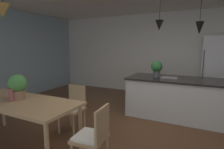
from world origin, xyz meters
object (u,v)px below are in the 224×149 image
chair_kitchen_end (93,136)px  kitchen_island (175,97)px  refrigerator (215,70)px  dining_table (18,104)px  vase_on_dining_table (12,95)px  potted_plant_on_table (18,86)px  chair_far_right (73,107)px  potted_plant_on_island (157,68)px

chair_kitchen_end → kitchen_island: 2.48m
refrigerator → chair_kitchen_end: bearing=-111.6°
dining_table → refrigerator: refrigerator is taller
dining_table → kitchen_island: 3.19m
kitchen_island → vase_on_dining_table: (-2.15, -2.45, 0.40)m
potted_plant_on_table → vase_on_dining_table: 0.17m
chair_far_right → dining_table: bearing=-120.6°
potted_plant_on_table → potted_plant_on_island: bearing=53.7°
kitchen_island → potted_plant_on_table: bearing=-132.6°
dining_table → vase_on_dining_table: vase_on_dining_table is taller
chair_kitchen_end → vase_on_dining_table: vase_on_dining_table is taller
refrigerator → potted_plant_on_island: (-1.29, -1.55, 0.17)m
potted_plant_on_island → vase_on_dining_table: potted_plant_on_island is taller
dining_table → chair_far_right: (0.47, 0.79, -0.22)m
refrigerator → potted_plant_on_table: bearing=-127.7°
dining_table → kitchen_island: size_ratio=0.98×
chair_far_right → potted_plant_on_table: potted_plant_on_table is taller
potted_plant_on_island → chair_far_right: bearing=-127.3°
chair_far_right → vase_on_dining_table: size_ratio=4.22×
refrigerator → dining_table: bearing=-127.1°
chair_kitchen_end → refrigerator: refrigerator is taller
kitchen_island → refrigerator: (0.86, 1.55, 0.49)m
kitchen_island → vase_on_dining_table: bearing=-131.3°
kitchen_island → vase_on_dining_table: vase_on_dining_table is taller
dining_table → chair_kitchen_end: 1.43m
chair_kitchen_end → refrigerator: 4.25m
dining_table → chair_kitchen_end: (1.41, 0.00, -0.22)m
refrigerator → vase_on_dining_table: refrigerator is taller
potted_plant_on_table → refrigerator: bearing=52.3°
refrigerator → vase_on_dining_table: bearing=-127.0°
chair_kitchen_end → refrigerator: bearing=68.4°
potted_plant_on_island → potted_plant_on_table: potted_plant_on_island is taller
dining_table → kitchen_island: bearing=48.5°
vase_on_dining_table → kitchen_island: bearing=48.7°
chair_far_right → refrigerator: (2.50, 3.14, 0.47)m
kitchen_island → refrigerator: 1.84m
dining_table → refrigerator: size_ratio=1.10×
potted_plant_on_island → potted_plant_on_table: (-1.72, -2.34, -0.13)m
potted_plant_on_table → kitchen_island: bearing=47.4°
potted_plant_on_island → potted_plant_on_table: 2.90m
potted_plant_on_table → vase_on_dining_table: bearing=-91.8°
refrigerator → vase_on_dining_table: size_ratio=9.21×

